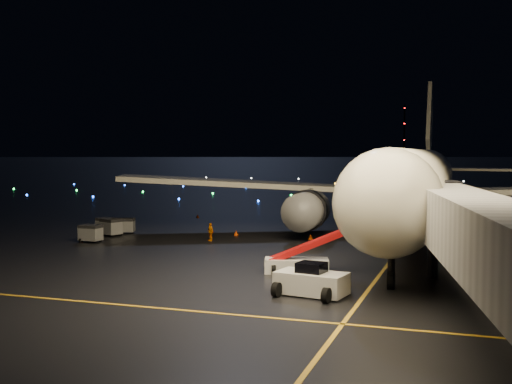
% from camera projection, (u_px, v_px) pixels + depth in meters
% --- Properties ---
extents(ground, '(2000.00, 2000.00, 0.00)m').
position_uv_depth(ground, '(436.00, 168.00, 328.57)').
color(ground, black).
rests_on(ground, ground).
extents(lane_centre, '(0.25, 80.00, 0.02)m').
position_uv_depth(lane_centre, '(398.00, 250.00, 55.30)').
color(lane_centre, gold).
rests_on(lane_centre, ground).
extents(lane_cross, '(60.00, 0.25, 0.02)m').
position_uv_depth(lane_cross, '(52.00, 299.00, 37.11)').
color(lane_cross, gold).
rests_on(lane_cross, ground).
extents(airliner, '(65.62, 62.48, 18.21)m').
position_uv_depth(airliner, '(419.00, 146.00, 65.77)').
color(airliner, beige).
rests_on(airliner, ground).
extents(pushback_tug, '(4.45, 2.86, 1.97)m').
position_uv_depth(pushback_tug, '(311.00, 279.00, 38.04)').
color(pushback_tug, silver).
rests_on(pushback_tug, ground).
extents(belt_loader, '(6.78, 3.50, 3.17)m').
position_uv_depth(belt_loader, '(297.00, 250.00, 45.12)').
color(belt_loader, silver).
rests_on(belt_loader, ground).
extents(crew_c, '(1.06, 0.95, 1.72)m').
position_uv_depth(crew_c, '(210.00, 232.00, 61.21)').
color(crew_c, orange).
rests_on(crew_c, ground).
extents(safety_cone_0, '(0.63, 0.63, 0.56)m').
position_uv_depth(safety_cone_0, '(310.00, 237.00, 62.18)').
color(safety_cone_0, '#E63E01').
rests_on(safety_cone_0, ground).
extents(safety_cone_1, '(0.44, 0.44, 0.44)m').
position_uv_depth(safety_cone_1, '(335.00, 233.00, 65.25)').
color(safety_cone_1, '#E63E01').
rests_on(safety_cone_1, ground).
extents(safety_cone_2, '(0.58, 0.58, 0.53)m').
position_uv_depth(safety_cone_2, '(236.00, 233.00, 65.32)').
color(safety_cone_2, '#E63E01').
rests_on(safety_cone_2, ground).
extents(safety_cone_3, '(0.44, 0.44, 0.50)m').
position_uv_depth(safety_cone_3, '(198.00, 216.00, 82.23)').
color(safety_cone_3, '#E63E01').
rests_on(safety_cone_3, ground).
extents(radio_mast, '(1.80, 1.80, 64.00)m').
position_uv_depth(radio_mast, '(404.00, 132.00, 761.70)').
color(radio_mast, black).
rests_on(radio_mast, ground).
extents(taxiway_lights, '(164.00, 92.00, 0.36)m').
position_uv_depth(taxiway_lights, '(389.00, 188.00, 145.16)').
color(taxiway_lights, black).
rests_on(taxiway_lights, ground).
extents(baggage_cart_0, '(2.17, 1.82, 1.58)m').
position_uv_depth(baggage_cart_0, '(125.00, 226.00, 66.87)').
color(baggage_cart_0, slate).
rests_on(baggage_cart_0, ground).
extents(baggage_cart_1, '(2.04, 1.59, 1.57)m').
position_uv_depth(baggage_cart_1, '(106.00, 225.00, 67.37)').
color(baggage_cart_1, slate).
rests_on(baggage_cart_1, ground).
extents(baggage_cart_2, '(1.97, 1.40, 1.65)m').
position_uv_depth(baggage_cart_2, '(91.00, 234.00, 60.27)').
color(baggage_cart_2, slate).
rests_on(baggage_cart_2, ground).
extents(baggage_cart_3, '(2.46, 2.13, 1.76)m').
position_uv_depth(baggage_cart_3, '(111.00, 227.00, 64.85)').
color(baggage_cart_3, slate).
rests_on(baggage_cart_3, ground).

